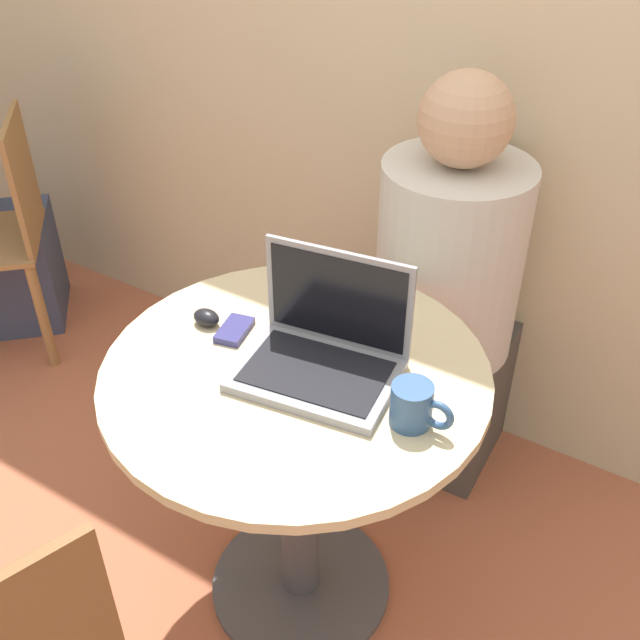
# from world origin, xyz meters

# --- Properties ---
(ground_plane) EXTENTS (12.00, 12.00, 0.00)m
(ground_plane) POSITION_xyz_m (0.00, 0.00, 0.00)
(ground_plane) COLOR #B26042
(round_table) EXTENTS (0.80, 0.80, 0.74)m
(round_table) POSITION_xyz_m (0.00, 0.00, 0.53)
(round_table) COLOR #4C4C51
(round_table) RESTS_ON ground_plane
(laptop) EXTENTS (0.34, 0.27, 0.24)m
(laptop) POSITION_xyz_m (0.05, 0.03, 0.79)
(laptop) COLOR gray
(laptop) RESTS_ON round_table
(cell_phone) EXTENTS (0.08, 0.11, 0.02)m
(cell_phone) POSITION_xyz_m (-0.18, 0.03, 0.75)
(cell_phone) COLOR navy
(cell_phone) RESTS_ON round_table
(computer_mouse) EXTENTS (0.06, 0.04, 0.04)m
(computer_mouse) POSITION_xyz_m (-0.25, 0.02, 0.76)
(computer_mouse) COLOR black
(computer_mouse) RESTS_ON round_table
(coffee_cup) EXTENTS (0.12, 0.08, 0.09)m
(coffee_cup) POSITION_xyz_m (0.28, -0.02, 0.78)
(coffee_cup) COLOR #335684
(coffee_cup) RESTS_ON round_table
(person_seated) EXTENTS (0.39, 0.60, 1.19)m
(person_seated) POSITION_xyz_m (0.07, 0.69, 0.49)
(person_seated) COLOR #4C4742
(person_seated) RESTS_ON ground_plane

